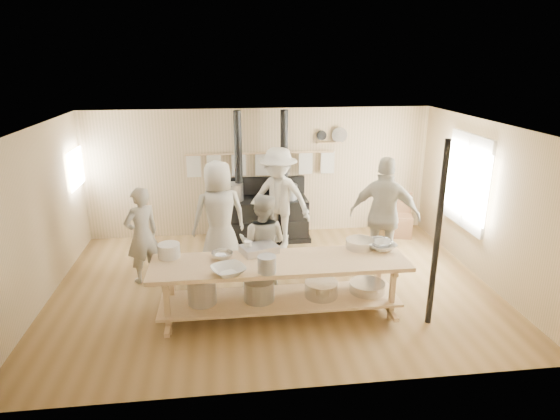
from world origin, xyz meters
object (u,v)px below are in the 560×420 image
(cook_left, at_px, (263,244))
(cook_right, at_px, (385,216))
(prep_table, at_px, (279,282))
(cook_by_window, at_px, (278,199))
(cook_far_left, at_px, (142,235))
(cook_center, at_px, (219,216))
(roasting_pan, at_px, (259,249))
(stove, at_px, (262,214))
(chair, at_px, (401,223))

(cook_left, relative_size, cook_right, 0.80)
(prep_table, height_order, cook_left, cook_left)
(cook_by_window, bearing_deg, cook_far_left, -128.75)
(cook_center, xyz_separation_m, cook_right, (2.78, -0.47, 0.05))
(cook_center, bearing_deg, cook_far_left, 1.88)
(roasting_pan, bearing_deg, stove, 84.46)
(cook_center, height_order, cook_by_window, cook_by_window)
(cook_right, bearing_deg, cook_center, 16.00)
(cook_left, bearing_deg, cook_by_window, -83.08)
(cook_by_window, bearing_deg, prep_table, -70.80)
(stove, distance_m, cook_far_left, 2.67)
(cook_center, xyz_separation_m, chair, (3.72, 1.08, -0.69))
(cook_far_left, xyz_separation_m, chair, (4.97, 1.46, -0.54))
(cook_left, xyz_separation_m, chair, (3.05, 2.06, -0.54))
(cook_left, xyz_separation_m, roasting_pan, (-0.09, -0.45, 0.10))
(stove, distance_m, roasting_pan, 2.73)
(chair, bearing_deg, cook_left, -131.95)
(cook_center, bearing_deg, stove, -138.33)
(cook_by_window, distance_m, chair, 2.72)
(cook_right, xyz_separation_m, chair, (0.94, 1.56, -0.74))
(prep_table, relative_size, chair, 4.01)
(cook_center, xyz_separation_m, roasting_pan, (0.58, -1.42, -0.05))
(cook_left, relative_size, roasting_pan, 3.16)
(cook_left, distance_m, cook_by_window, 1.81)
(stove, relative_size, roasting_pan, 5.11)
(cook_far_left, relative_size, roasting_pan, 3.16)
(prep_table, distance_m, roasting_pan, 0.57)
(stove, distance_m, prep_table, 3.02)
(cook_left, bearing_deg, cook_center, -34.23)
(stove, relative_size, chair, 2.89)
(prep_table, bearing_deg, cook_left, 102.18)
(cook_center, relative_size, cook_by_window, 0.97)
(cook_right, bearing_deg, cook_by_window, -10.96)
(prep_table, xyz_separation_m, roasting_pan, (-0.26, 0.33, 0.39))
(stove, xyz_separation_m, cook_right, (1.94, -1.74, 0.49))
(prep_table, distance_m, cook_left, 0.84)
(cook_left, height_order, cook_by_window, cook_by_window)
(chair, xyz_separation_m, roasting_pan, (-3.14, -2.50, 0.64))
(stove, distance_m, chair, 2.90)
(cook_left, height_order, chair, cook_left)
(roasting_pan, bearing_deg, chair, 38.57)
(cook_right, height_order, roasting_pan, cook_right)
(cook_center, distance_m, cook_right, 2.82)
(cook_center, height_order, chair, cook_center)
(chair, distance_m, roasting_pan, 4.07)
(cook_left, bearing_deg, chair, -124.70)
(stove, relative_size, cook_left, 1.62)
(cook_center, bearing_deg, roasting_pan, 97.38)
(cook_far_left, xyz_separation_m, roasting_pan, (1.83, -1.05, 0.10))
(prep_table, xyz_separation_m, cook_center, (-0.84, 1.75, 0.44))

